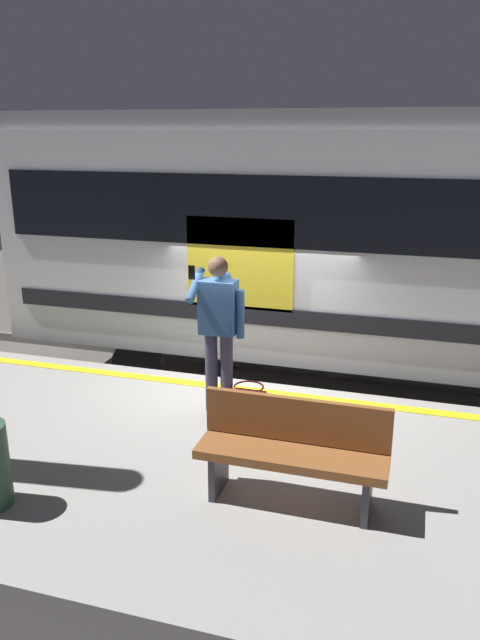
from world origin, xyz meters
name	(u,v)px	position (x,y,z in m)	size (l,w,h in m)	color
ground_plane	(250,443)	(0.00, 0.00, 0.00)	(23.70, 23.70, 0.00)	#4C4742
platform	(195,498)	(0.00, 2.03, 0.45)	(12.10, 4.07, 0.90)	gray
safety_line	(244,389)	(0.00, 0.30, 0.90)	(11.85, 0.16, 0.01)	yellow
track_rail_near	(272,401)	(0.00, -1.18, 0.08)	(15.72, 0.08, 0.16)	slate
track_rail_far	(292,367)	(0.00, -2.62, 0.08)	(15.72, 0.08, 0.16)	slate
train_carriage	(401,234)	(-1.67, -1.89, 2.57)	(11.15, 2.89, 4.06)	silver
passenger	(219,322)	(0.10, 0.95, 1.96)	(0.57, 0.55, 1.80)	#383347
handbag	(249,401)	(-0.25, 0.96, 1.06)	(0.38, 0.34, 0.35)	maroon
bench	(293,448)	(-1.06, 2.43, 1.39)	(1.62, 0.44, 0.90)	brown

